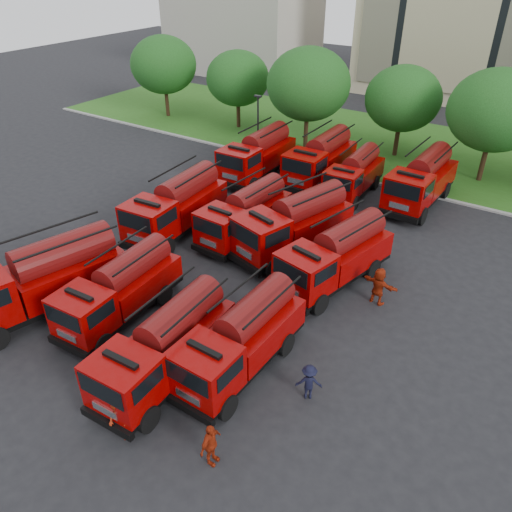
{
  "coord_description": "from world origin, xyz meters",
  "views": [
    {
      "loc": [
        11.11,
        -15.0,
        14.91
      ],
      "look_at": [
        -0.39,
        2.39,
        1.8
      ],
      "focal_mm": 35.0,
      "sensor_mm": 36.0,
      "label": 1
    }
  ],
  "objects": [
    {
      "name": "ground",
      "position": [
        0.0,
        0.0,
        0.0
      ],
      "size": [
        140.0,
        140.0,
        0.0
      ],
      "primitive_type": "plane",
      "color": "black",
      "rests_on": "ground"
    },
    {
      "name": "lawn",
      "position": [
        0.0,
        26.0,
        0.06
      ],
      "size": [
        70.0,
        16.0,
        0.12
      ],
      "primitive_type": "cube",
      "color": "#275316",
      "rests_on": "ground"
    },
    {
      "name": "curb",
      "position": [
        0.0,
        17.9,
        0.07
      ],
      "size": [
        70.0,
        0.3,
        0.14
      ],
      "primitive_type": "cube",
      "color": "gray",
      "rests_on": "ground"
    },
    {
      "name": "side_building",
      "position": [
        -30.0,
        44.0,
        5.0
      ],
      "size": [
        18.0,
        12.0,
        10.0
      ],
      "primitive_type": "cube",
      "color": "#A49E92",
      "rests_on": "ground"
    },
    {
      "name": "tree_0",
      "position": [
        -24.0,
        22.0,
        5.02
      ],
      "size": [
        6.3,
        6.3,
        7.7
      ],
      "color": "#382314",
      "rests_on": "ground"
    },
    {
      "name": "tree_1",
      "position": [
        -16.0,
        23.0,
        4.55
      ],
      "size": [
        5.71,
        5.71,
        6.98
      ],
      "color": "#382314",
      "rests_on": "ground"
    },
    {
      "name": "tree_2",
      "position": [
        -8.0,
        21.5,
        5.35
      ],
      "size": [
        6.72,
        6.72,
        8.22
      ],
      "color": "#382314",
      "rests_on": "ground"
    },
    {
      "name": "tree_3",
      "position": [
        -1.0,
        24.0,
        4.68
      ],
      "size": [
        5.88,
        5.88,
        7.19
      ],
      "color": "#382314",
      "rests_on": "ground"
    },
    {
      "name": "tree_4",
      "position": [
        6.0,
        22.5,
        5.22
      ],
      "size": [
        6.55,
        6.55,
        8.01
      ],
      "color": "#382314",
      "rests_on": "ground"
    },
    {
      "name": "lamp_post_0",
      "position": [
        -10.0,
        17.2,
        2.9
      ],
      "size": [
        0.6,
        0.25,
        5.11
      ],
      "color": "black",
      "rests_on": "ground"
    },
    {
      "name": "fire_truck_0",
      "position": [
        -7.6,
        -4.66,
        1.78
      ],
      "size": [
        4.6,
        8.21,
        3.55
      ],
      "rotation": [
        0.0,
        0.0,
        -0.26
      ],
      "color": "black",
      "rests_on": "ground"
    },
    {
      "name": "fire_truck_1",
      "position": [
        -4.27,
        -3.02,
        1.51
      ],
      "size": [
        2.73,
        6.72,
        3.0
      ],
      "rotation": [
        0.0,
        0.0,
        0.06
      ],
      "color": "black",
      "rests_on": "ground"
    },
    {
      "name": "fire_truck_2",
      "position": [
        0.08,
        -4.74,
        1.56
      ],
      "size": [
        2.76,
        6.92,
        3.1
      ],
      "rotation": [
        0.0,
        0.0,
        0.05
      ],
      "color": "black",
      "rests_on": "ground"
    },
    {
      "name": "fire_truck_3",
      "position": [
        2.29,
        -2.74,
        1.53
      ],
      "size": [
        2.56,
        6.72,
        3.04
      ],
      "rotation": [
        0.0,
        0.0,
        -0.02
      ],
      "color": "black",
      "rests_on": "ground"
    },
    {
      "name": "fire_truck_4",
      "position": [
        -7.49,
        4.61,
        1.71
      ],
      "size": [
        3.17,
        7.65,
        3.41
      ],
      "rotation": [
        0.0,
        0.0,
        0.07
      ],
      "color": "black",
      "rests_on": "ground"
    },
    {
      "name": "fire_truck_5",
      "position": [
        -3.69,
        6.25,
        1.55
      ],
      "size": [
        2.77,
        6.89,
        3.08
      ],
      "rotation": [
        0.0,
        0.0,
        -0.05
      ],
      "color": "black",
      "rests_on": "ground"
    },
    {
      "name": "fire_truck_6",
      "position": [
        -0.57,
        6.53,
        1.71
      ],
      "size": [
        4.47,
        7.87,
        3.4
      ],
      "rotation": [
        0.0,
        0.0,
        -0.27
      ],
      "color": "black",
      "rests_on": "ground"
    },
    {
      "name": "fire_truck_7",
      "position": [
        2.76,
        4.89,
        1.61
      ],
      "size": [
        3.84,
        7.36,
        3.19
      ],
      "rotation": [
        0.0,
        0.0,
        -0.22
      ],
      "color": "black",
      "rests_on": "ground"
    },
    {
      "name": "fire_truck_8",
      "position": [
        -8.13,
        14.33,
        1.7
      ],
      "size": [
        2.87,
        7.48,
        3.38
      ],
      "rotation": [
        0.0,
        0.0,
        0.02
      ],
      "color": "black",
      "rests_on": "ground"
    },
    {
      "name": "fire_truck_9",
      "position": [
        -3.88,
        16.13,
        1.7
      ],
      "size": [
        2.8,
        7.47,
        3.39
      ],
      "rotation": [
        0.0,
        0.0,
        0.01
      ],
      "color": "black",
      "rests_on": "ground"
    },
    {
      "name": "fire_truck_10",
      "position": [
        -0.87,
        15.36,
        1.47
      ],
      "size": [
        2.54,
        6.47,
        2.91
      ],
      "rotation": [
        0.0,
        0.0,
        0.04
      ],
      "color": "black",
      "rests_on": "ground"
    },
    {
      "name": "fire_truck_11",
      "position": [
        3.43,
        16.32,
        1.72
      ],
      "size": [
        2.97,
        7.58,
        3.41
      ],
      "rotation": [
        0.0,
        0.0,
        -0.04
      ],
      "color": "black",
      "rests_on": "ground"
    },
    {
      "name": "firefighter_0",
      "position": [
        -0.93,
        -5.22,
        0.0
      ],
      "size": [
        0.6,
        0.46,
        1.54
      ],
      "primitive_type": "imported",
      "rotation": [
        0.0,
        0.0,
        0.1
      ],
      "color": "maroon",
      "rests_on": "ground"
    },
    {
      "name": "firefighter_1",
      "position": [
        0.72,
        -7.94,
        0.0
      ],
      "size": [
        0.88,
        0.55,
        1.7
      ],
      "primitive_type": "imported",
      "rotation": [
        0.0,
        0.0,
        -0.13
      ],
      "color": "maroon",
      "rests_on": "ground"
    },
    {
      "name": "firefighter_2",
      "position": [
        4.01,
        -6.99,
        0.0
      ],
      "size": [
        0.61,
        1.05,
        1.77
      ],
      "primitive_type": "imported",
      "rotation": [
        0.0,
        0.0,
        1.59
      ],
      "color": "maroon",
      "rests_on": "ground"
    },
    {
      "name": "firefighter_3",
      "position": [
        5.36,
        -2.67,
        0.0
      ],
      "size": [
        1.15,
        0.96,
        1.58
      ],
      "primitive_type": "imported",
      "rotation": [
        0.0,
        0.0,
        3.65
      ],
      "color": "black",
      "rests_on": "ground"
    },
    {
      "name": "firefighter_4",
      "position": [
        -8.77,
        2.17,
        0.0
      ],
      "size": [
        0.97,
        1.03,
        1.76
      ],
      "primitive_type": "imported",
      "rotation": [
        0.0,
        0.0,
        2.23
      ],
      "color": "black",
      "rests_on": "ground"
    },
    {
      "name": "firefighter_5",
      "position": [
        5.29,
        4.46,
        0.0
      ],
      "size": [
        1.92,
        1.07,
        1.96
      ],
      "primitive_type": "imported",
      "rotation": [
        0.0,
        0.0,
        2.98
      ],
      "color": "maroon",
      "rests_on": "ground"
    }
  ]
}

